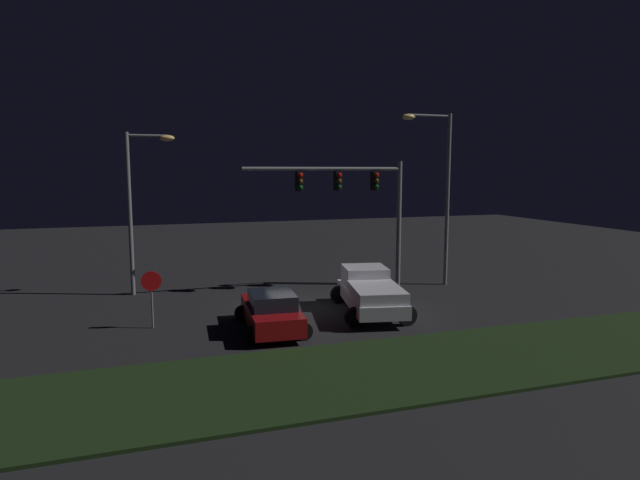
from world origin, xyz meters
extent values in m
plane|color=black|center=(0.00, 0.00, 0.00)|extent=(80.00, 80.00, 0.00)
cube|color=black|center=(0.00, -8.14, 0.05)|extent=(27.37, 5.28, 0.10)
cube|color=silver|center=(2.63, -1.93, 0.68)|extent=(3.02, 5.69, 0.55)
cube|color=silver|center=(2.86, -0.76, 1.38)|extent=(2.18, 2.22, 0.85)
cube|color=black|center=(2.86, -0.76, 1.50)|extent=(2.02, 1.84, 0.51)
cube|color=silver|center=(2.42, -2.99, 1.18)|extent=(2.48, 3.34, 0.45)
cylinder|color=black|center=(2.00, 0.18, 0.40)|extent=(0.80, 0.22, 0.80)
cylinder|color=black|center=(4.02, -0.23, 0.40)|extent=(0.80, 0.22, 0.80)
cylinder|color=black|center=(1.24, -3.63, 0.40)|extent=(0.80, 0.22, 0.80)
cylinder|color=black|center=(3.26, -4.04, 0.40)|extent=(0.80, 0.22, 0.80)
cube|color=maroon|center=(-1.91, -2.95, 0.61)|extent=(2.09, 4.51, 0.70)
cube|color=black|center=(-1.92, -3.20, 1.23)|extent=(1.73, 2.10, 0.55)
cylinder|color=black|center=(-2.72, -1.40, 0.32)|extent=(0.64, 0.22, 0.64)
cylinder|color=black|center=(-0.89, -1.52, 0.32)|extent=(0.64, 0.22, 0.64)
cylinder|color=black|center=(-2.93, -4.38, 0.32)|extent=(0.64, 0.22, 0.64)
cylinder|color=black|center=(-1.09, -4.51, 0.32)|extent=(0.64, 0.22, 0.64)
cylinder|color=slate|center=(6.32, 2.90, 3.25)|extent=(0.24, 0.24, 6.50)
cylinder|color=slate|center=(2.22, 2.90, 6.10)|extent=(8.20, 0.18, 0.18)
cube|color=black|center=(4.92, 2.90, 5.50)|extent=(0.32, 0.44, 0.95)
sphere|color=red|center=(4.92, 2.67, 5.80)|extent=(0.22, 0.22, 0.22)
sphere|color=#59380A|center=(4.92, 2.67, 5.50)|extent=(0.22, 0.22, 0.22)
sphere|color=#0C4719|center=(4.92, 2.67, 5.20)|extent=(0.22, 0.22, 0.22)
cube|color=black|center=(2.92, 2.90, 5.50)|extent=(0.32, 0.44, 0.95)
sphere|color=red|center=(2.92, 2.67, 5.80)|extent=(0.22, 0.22, 0.22)
sphere|color=#59380A|center=(2.92, 2.67, 5.50)|extent=(0.22, 0.22, 0.22)
sphere|color=#0C4719|center=(2.92, 2.67, 5.20)|extent=(0.22, 0.22, 0.22)
cube|color=black|center=(0.92, 2.90, 5.50)|extent=(0.32, 0.44, 0.95)
sphere|color=red|center=(0.92, 2.67, 5.80)|extent=(0.22, 0.22, 0.22)
sphere|color=#59380A|center=(0.92, 2.67, 5.50)|extent=(0.22, 0.22, 0.22)
sphere|color=#0C4719|center=(0.92, 2.67, 5.20)|extent=(0.22, 0.22, 0.22)
cylinder|color=slate|center=(-6.95, 4.90, 3.91)|extent=(0.20, 0.20, 7.81)
cylinder|color=slate|center=(-6.03, 4.90, 7.66)|extent=(1.85, 0.12, 0.12)
ellipsoid|color=#F9CC72|center=(-5.11, 4.90, 7.56)|extent=(0.70, 0.44, 0.30)
cylinder|color=slate|center=(8.77, 2.24, 4.46)|extent=(0.20, 0.20, 8.92)
cylinder|color=slate|center=(7.59, 2.24, 8.77)|extent=(2.36, 0.12, 0.12)
ellipsoid|color=#F9CC72|center=(6.41, 2.24, 8.67)|extent=(0.70, 0.44, 0.30)
cylinder|color=slate|center=(-6.17, -1.27, 1.10)|extent=(0.07, 0.07, 2.20)
cylinder|color=#B20C0F|center=(-6.17, -1.30, 1.85)|extent=(0.76, 0.03, 0.76)
camera|label=1|loc=(-6.39, -22.37, 6.02)|focal=30.25mm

